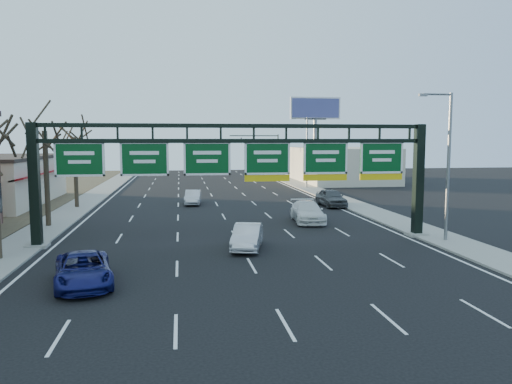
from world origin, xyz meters
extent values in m
plane|color=black|center=(0.00, 0.00, 0.00)|extent=(160.00, 160.00, 0.00)
cube|color=gray|center=(-12.80, 20.00, 0.06)|extent=(3.00, 120.00, 0.12)
cube|color=gray|center=(12.80, 20.00, 0.06)|extent=(3.00, 120.00, 0.12)
cube|color=white|center=(0.00, 20.00, 0.01)|extent=(21.60, 120.00, 0.01)
cube|color=black|center=(-11.70, 8.00, 3.60)|extent=(0.55, 0.55, 7.20)
cube|color=gray|center=(-11.70, 8.00, 0.10)|extent=(1.20, 1.20, 0.20)
cube|color=black|center=(11.70, 8.00, 3.60)|extent=(0.55, 0.55, 7.20)
cube|color=gray|center=(11.70, 8.00, 0.10)|extent=(1.20, 1.20, 0.20)
cube|color=black|center=(0.00, 8.00, 7.05)|extent=(23.40, 0.25, 0.25)
cube|color=black|center=(0.00, 8.00, 6.15)|extent=(23.40, 0.25, 0.25)
cube|color=#044017|center=(-9.17, 8.00, 5.10)|extent=(2.80, 0.10, 2.00)
cube|color=#044017|center=(-5.50, 8.00, 5.10)|extent=(2.80, 0.10, 2.00)
cube|color=#044017|center=(-1.83, 8.00, 5.10)|extent=(2.80, 0.10, 2.00)
cube|color=#044017|center=(1.83, 8.00, 5.10)|extent=(2.80, 0.10, 2.00)
cube|color=yellow|center=(1.83, 8.00, 3.88)|extent=(2.80, 0.10, 0.40)
cube|color=#044017|center=(5.50, 8.00, 5.10)|extent=(2.80, 0.10, 2.00)
cube|color=yellow|center=(5.50, 8.00, 3.88)|extent=(2.80, 0.10, 0.40)
cube|color=#044017|center=(9.17, 8.00, 5.10)|extent=(2.80, 0.10, 2.00)
cube|color=yellow|center=(9.17, 8.00, 3.88)|extent=(2.80, 0.10, 0.40)
cube|color=maroon|center=(-16.40, 29.00, 3.00)|extent=(1.20, 18.00, 0.40)
cube|color=beige|center=(20.00, 50.00, 2.50)|extent=(12.00, 20.00, 5.00)
cylinder|color=#2F251A|center=(-12.80, 15.00, 3.54)|extent=(0.36, 0.36, 6.84)
cylinder|color=#2F251A|center=(-12.80, 25.00, 3.35)|extent=(0.36, 0.36, 6.46)
cylinder|color=slate|center=(12.60, 6.00, 4.62)|extent=(0.20, 0.20, 9.00)
cylinder|color=slate|center=(11.70, 6.00, 9.02)|extent=(1.80, 0.12, 0.12)
cube|color=slate|center=(10.80, 6.00, 8.97)|extent=(0.50, 0.22, 0.15)
cylinder|color=slate|center=(12.60, 40.00, 4.62)|extent=(0.20, 0.20, 9.00)
cylinder|color=slate|center=(11.70, 40.00, 9.02)|extent=(1.80, 0.12, 0.12)
cube|color=slate|center=(10.80, 40.00, 8.97)|extent=(0.50, 0.22, 0.15)
cylinder|color=slate|center=(15.00, 45.00, 4.50)|extent=(0.50, 0.50, 9.00)
cube|color=slate|center=(15.00, 45.00, 9.00)|extent=(3.00, 0.30, 0.20)
cube|color=white|center=(15.00, 45.00, 10.50)|extent=(7.00, 0.30, 3.00)
cube|color=#444888|center=(15.00, 44.80, 10.50)|extent=(6.60, 0.05, 2.60)
cylinder|color=black|center=(11.80, 55.00, 3.50)|extent=(0.18, 0.18, 7.00)
cylinder|color=black|center=(8.00, 55.00, 6.80)|extent=(7.60, 0.14, 0.14)
imported|color=black|center=(6.00, 55.00, 6.00)|extent=(0.20, 0.20, 1.00)
imported|color=black|center=(2.00, 55.00, 6.00)|extent=(0.54, 0.54, 1.62)
imported|color=navy|center=(-7.62, -0.24, 0.69)|extent=(3.24, 5.32, 1.38)
imported|color=silver|center=(0.30, 5.80, 0.71)|extent=(2.46, 4.52, 1.41)
imported|color=white|center=(6.06, 14.40, 0.77)|extent=(2.58, 5.48, 1.55)
imported|color=#46494C|center=(10.50, 22.71, 0.82)|extent=(2.09, 4.86, 1.63)
imported|color=silver|center=(-2.26, 26.07, 0.68)|extent=(1.78, 4.21, 1.35)
camera|label=1|loc=(-3.44, -22.00, 6.24)|focal=35.00mm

